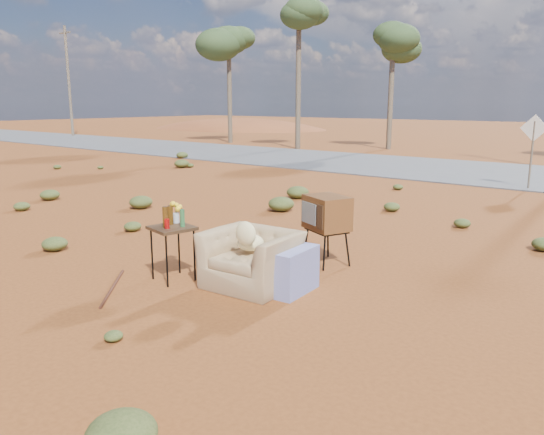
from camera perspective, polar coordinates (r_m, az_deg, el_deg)
The scene contains 13 objects.
ground at distance 7.64m, azimuth -7.59°, elevation -7.25°, with size 140.00×140.00×0.00m, color brown.
highway at distance 20.79m, azimuth 23.69°, elevation 4.31°, with size 140.00×7.00×0.04m, color #565659.
dirt_mound at distance 52.59m, azimuth -3.70°, elevation 9.53°, with size 26.00×18.00×2.00m, color brown.
armchair at distance 7.37m, azimuth -1.48°, elevation -3.86°, with size 1.46×1.00×1.05m.
tv_unit at distance 8.41m, azimuth 5.90°, elevation 0.41°, with size 0.85×0.78×1.10m.
side_table at distance 7.76m, azimuth -10.63°, elevation -0.70°, with size 0.66×0.66×1.11m.
rusty_bar at distance 7.76m, azimuth -16.78°, elevation -7.23°, with size 0.04×0.04×1.49m, color #522115.
road_sign at distance 17.40m, azimuth 26.29°, elevation 7.63°, with size 0.78×0.06×2.19m.
eucalyptus_far_left at distance 34.26m, azimuth -4.67°, elevation 17.97°, with size 3.20×3.20×7.10m.
eucalyptus_left at distance 29.83m, azimuth 2.92°, elevation 20.74°, with size 3.20×3.20×8.10m.
eucalyptus_near_left at distance 30.17m, azimuth 12.89°, elevation 17.56°, with size 3.20×3.20×6.60m.
utility_pole_west at distance 43.50m, azimuth -21.03°, elevation 13.65°, with size 1.40×0.20×8.00m.
scrub_patch at distance 11.41m, azimuth 5.51°, elevation 0.09°, with size 17.49×8.07×0.33m.
Camera 1 is at (5.22, -4.96, 2.55)m, focal length 35.00 mm.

